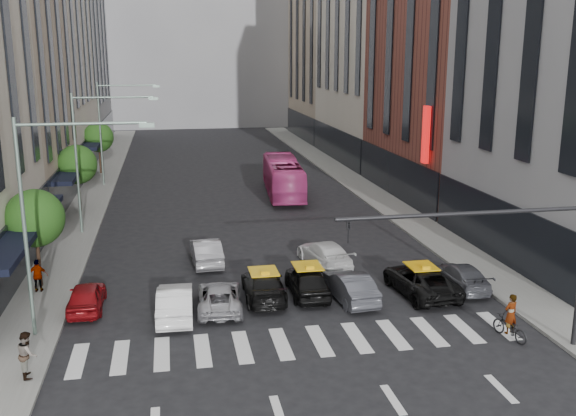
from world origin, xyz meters
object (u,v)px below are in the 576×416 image
streetlamp_far (111,120)px  motorcycle (510,328)px  streetlamp_mid (91,144)px  car_white_front (175,302)px  pedestrian_near (27,354)px  streetlamp_near (47,199)px  pedestrian_far (38,276)px  bus (283,177)px  car_red (86,296)px  taxi_center (307,281)px  taxi_left (264,285)px

streetlamp_far → motorcycle: (18.42, -35.78, -5.41)m
streetlamp_mid → motorcycle: (18.42, -19.78, -5.41)m
car_white_front → pedestrian_near: (-5.31, -4.80, 0.28)m
streetlamp_near → pedestrian_far: size_ratio=5.49×
car_white_front → pedestrian_near: bearing=44.1°
streetlamp_near → car_white_front: bearing=12.5°
streetlamp_near → bus: streetlamp_near is taller
streetlamp_mid → pedestrian_near: streetlamp_mid is taller
car_red → taxi_center: bearing=179.8°
streetlamp_far → taxi_center: streetlamp_far is taller
streetlamp_far → taxi_left: streetlamp_far is taller
streetlamp_mid → taxi_center: (11.24, -13.40, -5.16)m
streetlamp_near → taxi_left: bearing=15.7°
streetlamp_mid → taxi_left: 17.05m
taxi_center → motorcycle: 9.61m
streetlamp_near → car_red: size_ratio=2.33×
streetlamp_mid → streetlamp_near: bearing=-90.0°
bus → motorcycle: size_ratio=5.89×
streetlamp_near → car_red: bearing=72.5°
streetlamp_far → car_white_front: 31.73m
motorcycle → pedestrian_near: bearing=-15.3°
taxi_center → car_red: bearing=0.8°
streetlamp_mid → car_red: bearing=-86.4°
car_red → taxi_left: 8.23m
streetlamp_near → taxi_center: size_ratio=2.07×
car_white_front → streetlamp_far: bearing=-79.1°
streetlamp_near → streetlamp_far: size_ratio=1.00×
car_red → taxi_center: 10.40m
streetlamp_near → bus: size_ratio=0.81×
motorcycle → streetlamp_near: bearing=-26.8°
streetlamp_mid → pedestrian_far: streetlamp_mid is taller
streetlamp_far → streetlamp_mid: bearing=-90.0°
streetlamp_mid → streetlamp_far: 16.00m
bus → pedestrian_far: 25.65m
motorcycle → pedestrian_far: bearing=-39.1°
streetlamp_mid → taxi_center: streetlamp_mid is taller
streetlamp_far → pedestrian_far: size_ratio=5.49×
streetlamp_far → taxi_center: (11.24, -29.40, -5.16)m
car_red → pedestrian_far: bearing=-44.1°
pedestrian_near → streetlamp_near: bearing=-20.4°
taxi_center → streetlamp_far: bearing=-67.9°
streetlamp_near → streetlamp_far: 32.00m
streetlamp_mid → taxi_center: bearing=-50.0°
streetlamp_far → car_red: size_ratio=2.33×
streetlamp_near → pedestrian_near: bearing=-97.1°
taxi_left → pedestrian_near: (-9.54, -6.28, 0.33)m
taxi_left → streetlamp_far: bearing=-70.8°
car_white_front → taxi_left: bearing=-158.8°
bus → pedestrian_near: 32.52m
car_red → motorcycle: (17.58, -6.45, -0.16)m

